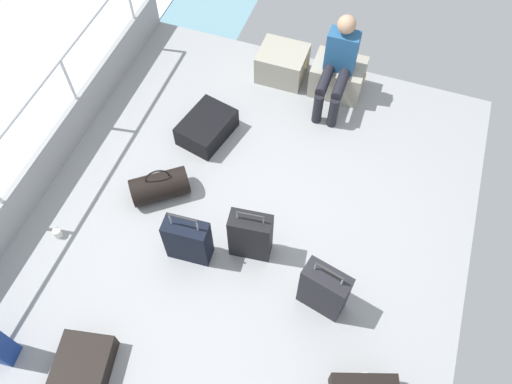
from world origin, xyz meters
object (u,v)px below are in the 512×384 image
(cargo_crate_1, at_px, (338,77))
(passenger_seated, at_px, (338,63))
(suitcase_3, at_px, (251,236))
(paper_cup, at_px, (58,233))
(suitcase_2, at_px, (188,240))
(duffel_bag, at_px, (160,186))
(suitcase_0, at_px, (79,379))
(suitcase_4, at_px, (207,127))
(cargo_crate_0, at_px, (282,64))
(suitcase_1, at_px, (324,290))

(cargo_crate_1, bearing_deg, passenger_seated, -90.00)
(suitcase_3, relative_size, paper_cup, 7.05)
(suitcase_2, height_order, duffel_bag, suitcase_2)
(suitcase_0, height_order, duffel_bag, duffel_bag)
(duffel_bag, distance_m, paper_cup, 1.11)
(suitcase_0, bearing_deg, duffel_bag, 94.65)
(suitcase_4, bearing_deg, cargo_crate_0, 66.46)
(cargo_crate_1, xyz_separation_m, paper_cup, (-2.12, -2.86, -0.15))
(suitcase_3, bearing_deg, suitcase_1, -20.41)
(suitcase_4, height_order, duffel_bag, duffel_bag)
(passenger_seated, bearing_deg, suitcase_4, -140.82)
(suitcase_0, relative_size, suitcase_3, 1.15)
(cargo_crate_0, xyz_separation_m, suitcase_0, (-0.51, -4.04, -0.09))
(suitcase_0, bearing_deg, suitcase_1, 38.03)
(passenger_seated, xyz_separation_m, suitcase_4, (-1.20, -0.98, -0.46))
(suitcase_0, xyz_separation_m, duffel_bag, (-0.16, 1.96, 0.05))
(duffel_bag, bearing_deg, suitcase_2, -43.49)
(suitcase_3, bearing_deg, cargo_crate_1, 84.05)
(suitcase_0, distance_m, paper_cup, 1.49)
(passenger_seated, xyz_separation_m, paper_cup, (-2.12, -2.67, -0.54))
(suitcase_1, relative_size, paper_cup, 7.24)
(suitcase_2, relative_size, suitcase_3, 1.01)
(cargo_crate_1, height_order, paper_cup, cargo_crate_1)
(cargo_crate_1, bearing_deg, suitcase_1, -78.44)
(cargo_crate_1, bearing_deg, suitcase_2, -106.94)
(passenger_seated, distance_m, paper_cup, 3.45)
(passenger_seated, distance_m, suitcase_0, 4.05)
(suitcase_0, distance_m, suitcase_3, 1.92)
(cargo_crate_1, distance_m, passenger_seated, 0.42)
(cargo_crate_0, relative_size, suitcase_1, 0.82)
(cargo_crate_0, xyz_separation_m, suitcase_4, (-0.51, -1.17, -0.06))
(passenger_seated, relative_size, suitcase_0, 1.37)
(passenger_seated, bearing_deg, paper_cup, -128.43)
(cargo_crate_0, relative_size, passenger_seated, 0.54)
(passenger_seated, xyz_separation_m, suitcase_0, (-1.19, -3.84, -0.48))
(cargo_crate_1, height_order, suitcase_0, cargo_crate_1)
(suitcase_2, distance_m, suitcase_3, 0.59)
(suitcase_3, relative_size, suitcase_4, 0.99)
(suitcase_1, bearing_deg, paper_cup, -175.89)
(suitcase_1, relative_size, duffel_bag, 1.12)
(suitcase_4, bearing_deg, suitcase_2, -74.17)
(suitcase_3, relative_size, duffel_bag, 1.09)
(cargo_crate_0, xyz_separation_m, suitcase_3, (0.44, -2.38, 0.11))
(cargo_crate_1, xyz_separation_m, suitcase_1, (0.55, -2.67, 0.10))
(cargo_crate_0, relative_size, duffel_bag, 0.92)
(cargo_crate_0, relative_size, suitcase_2, 0.83)
(cargo_crate_1, relative_size, suitcase_0, 0.79)
(cargo_crate_1, height_order, suitcase_3, suitcase_3)
(cargo_crate_1, xyz_separation_m, suitcase_4, (-1.20, -1.16, -0.08))
(passenger_seated, height_order, paper_cup, passenger_seated)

